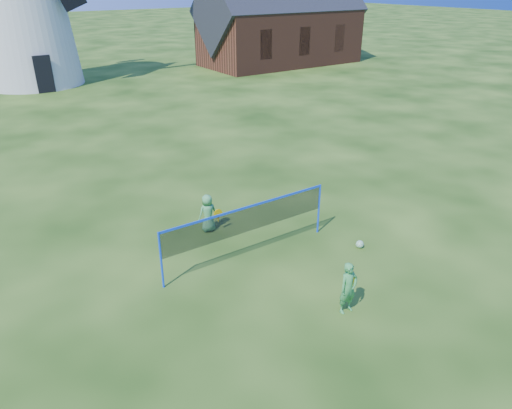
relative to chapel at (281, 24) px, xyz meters
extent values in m
plane|color=black|center=(-20.08, -25.87, -3.32)|extent=(220.00, 220.00, 0.00)
cube|color=black|center=(-19.88, -0.72, -2.12)|extent=(1.09, 0.13, 2.39)
cube|color=black|center=(-19.88, -0.05, 2.12)|extent=(0.76, 0.13, 0.98)
cube|color=brown|center=(0.00, 0.00, -1.10)|extent=(13.27, 6.64, 4.42)
cube|color=#2D3035|center=(0.00, 0.00, 1.11)|extent=(13.94, 6.76, 6.76)
cube|color=black|center=(-3.87, -3.26, -1.10)|extent=(1.11, 0.11, 2.21)
cube|color=black|center=(0.00, -3.26, -1.10)|extent=(1.11, 0.11, 2.21)
cube|color=black|center=(3.87, -3.26, -1.10)|extent=(1.11, 0.11, 2.21)
cylinder|color=blue|center=(-22.67, -25.41, -2.54)|extent=(0.05, 0.05, 1.55)
cylinder|color=blue|center=(-17.67, -25.41, -2.54)|extent=(0.05, 0.05, 1.55)
cube|color=black|center=(-20.17, -25.41, -2.17)|extent=(5.00, 0.02, 0.70)
cube|color=blue|center=(-20.17, -25.41, -1.80)|extent=(5.00, 0.02, 0.06)
imported|color=#3B9549|center=(-19.60, -28.62, -2.68)|extent=(0.47, 0.32, 1.26)
cylinder|color=gold|center=(-19.32, -28.44, -2.70)|extent=(0.28, 0.02, 0.28)
cube|color=gold|center=(-19.32, -28.44, -2.87)|extent=(0.03, 0.02, 0.20)
imported|color=#4C9D59|center=(-20.33, -23.47, -2.73)|extent=(0.58, 0.39, 1.17)
cylinder|color=gold|center=(-20.11, -23.69, -2.72)|extent=(0.28, 0.02, 0.28)
cube|color=gold|center=(-20.11, -23.69, -2.89)|extent=(0.03, 0.02, 0.20)
sphere|color=green|center=(-17.29, -26.78, -3.21)|extent=(0.22, 0.22, 0.22)
camera|label=1|loc=(-26.25, -34.70, 3.60)|focal=33.28mm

